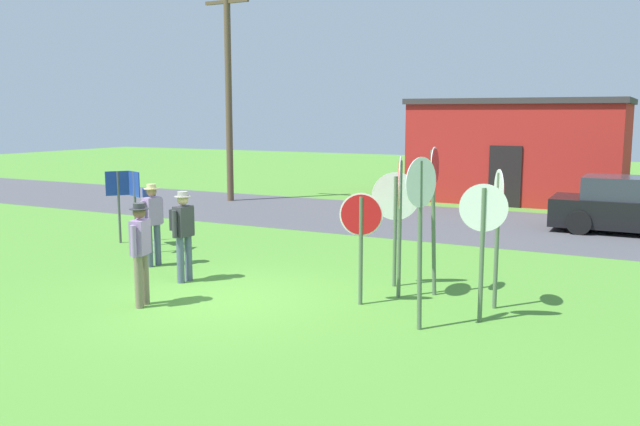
{
  "coord_description": "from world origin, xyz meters",
  "views": [
    {
      "loc": [
        6.85,
        -9.23,
        3.19
      ],
      "look_at": [
        0.95,
        2.11,
        1.3
      ],
      "focal_mm": 37.86,
      "sensor_mm": 36.0,
      "label": 1
    }
  ],
  "objects_px": {
    "person_in_dark_shirt": "(153,220)",
    "info_panel_rightmost": "(118,194)",
    "info_panel_leftmost": "(135,195)",
    "person_holding_notes": "(141,248)",
    "info_panel_middle": "(150,208)",
    "stop_sign_low_front": "(483,229)",
    "stop_sign_center_cluster": "(361,230)",
    "person_with_sunhat": "(183,230)",
    "stop_sign_rear_right": "(498,215)",
    "utility_pole": "(229,90)",
    "parked_car_on_street": "(634,208)",
    "stop_sign_leaning_left": "(395,208)",
    "stop_sign_rear_left": "(400,200)",
    "stop_sign_tallest": "(420,213)",
    "stop_sign_leaning_right": "(434,197)"
  },
  "relations": [
    {
      "from": "stop_sign_tallest",
      "to": "person_in_dark_shirt",
      "type": "height_order",
      "value": "stop_sign_tallest"
    },
    {
      "from": "stop_sign_rear_left",
      "to": "person_in_dark_shirt",
      "type": "relative_size",
      "value": 1.42
    },
    {
      "from": "stop_sign_leaning_left",
      "to": "stop_sign_low_front",
      "type": "distance_m",
      "value": 2.43
    },
    {
      "from": "stop_sign_center_cluster",
      "to": "stop_sign_tallest",
      "type": "relative_size",
      "value": 0.74
    },
    {
      "from": "stop_sign_rear_left",
      "to": "info_panel_leftmost",
      "type": "bearing_deg",
      "value": 169.55
    },
    {
      "from": "stop_sign_rear_left",
      "to": "person_with_sunhat",
      "type": "xyz_separation_m",
      "value": [
        -4.04,
        -0.85,
        -0.71
      ]
    },
    {
      "from": "utility_pole",
      "to": "stop_sign_leaning_right",
      "type": "height_order",
      "value": "utility_pole"
    },
    {
      "from": "utility_pole",
      "to": "stop_sign_low_front",
      "type": "relative_size",
      "value": 3.59
    },
    {
      "from": "info_panel_middle",
      "to": "person_with_sunhat",
      "type": "bearing_deg",
      "value": -36.69
    },
    {
      "from": "stop_sign_rear_left",
      "to": "stop_sign_tallest",
      "type": "xyz_separation_m",
      "value": [
        0.9,
        -1.53,
        0.03
      ]
    },
    {
      "from": "person_holding_notes",
      "to": "stop_sign_tallest",
      "type": "bearing_deg",
      "value": 12.13
    },
    {
      "from": "stop_sign_low_front",
      "to": "person_holding_notes",
      "type": "height_order",
      "value": "stop_sign_low_front"
    },
    {
      "from": "stop_sign_leaning_left",
      "to": "info_panel_rightmost",
      "type": "distance_m",
      "value": 7.65
    },
    {
      "from": "utility_pole",
      "to": "stop_sign_center_cluster",
      "type": "relative_size",
      "value": 4.06
    },
    {
      "from": "person_in_dark_shirt",
      "to": "parked_car_on_street",
      "type": "bearing_deg",
      "value": 45.79
    },
    {
      "from": "stop_sign_rear_right",
      "to": "person_holding_notes",
      "type": "xyz_separation_m",
      "value": [
        -5.25,
        -2.59,
        -0.58
      ]
    },
    {
      "from": "person_holding_notes",
      "to": "info_panel_rightmost",
      "type": "xyz_separation_m",
      "value": [
        -4.34,
        4.0,
        0.25
      ]
    },
    {
      "from": "parked_car_on_street",
      "to": "stop_sign_low_front",
      "type": "bearing_deg",
      "value": -99.83
    },
    {
      "from": "stop_sign_center_cluster",
      "to": "stop_sign_low_front",
      "type": "height_order",
      "value": "stop_sign_low_front"
    },
    {
      "from": "stop_sign_rear_right",
      "to": "info_panel_rightmost",
      "type": "relative_size",
      "value": 1.29
    },
    {
      "from": "stop_sign_center_cluster",
      "to": "person_in_dark_shirt",
      "type": "bearing_deg",
      "value": 172.79
    },
    {
      "from": "parked_car_on_street",
      "to": "stop_sign_tallest",
      "type": "relative_size",
      "value": 1.68
    },
    {
      "from": "stop_sign_low_front",
      "to": "person_in_dark_shirt",
      "type": "bearing_deg",
      "value": 174.7
    },
    {
      "from": "info_panel_middle",
      "to": "stop_sign_rear_right",
      "type": "bearing_deg",
      "value": -5.93
    },
    {
      "from": "stop_sign_center_cluster",
      "to": "stop_sign_leaning_right",
      "type": "relative_size",
      "value": 0.72
    },
    {
      "from": "stop_sign_rear_right",
      "to": "person_in_dark_shirt",
      "type": "distance_m",
      "value": 7.14
    },
    {
      "from": "parked_car_on_street",
      "to": "info_panel_leftmost",
      "type": "xyz_separation_m",
      "value": [
        -10.55,
        -7.57,
        0.57
      ]
    },
    {
      "from": "person_holding_notes",
      "to": "info_panel_rightmost",
      "type": "distance_m",
      "value": 5.91
    },
    {
      "from": "utility_pole",
      "to": "info_panel_leftmost",
      "type": "relative_size",
      "value": 4.23
    },
    {
      "from": "info_panel_leftmost",
      "to": "person_holding_notes",
      "type": "bearing_deg",
      "value": -46.37
    },
    {
      "from": "person_with_sunhat",
      "to": "stop_sign_leaning_right",
      "type": "bearing_deg",
      "value": 15.89
    },
    {
      "from": "stop_sign_center_cluster",
      "to": "person_with_sunhat",
      "type": "distance_m",
      "value": 3.65
    },
    {
      "from": "stop_sign_center_cluster",
      "to": "stop_sign_rear_left",
      "type": "height_order",
      "value": "stop_sign_rear_left"
    },
    {
      "from": "stop_sign_tallest",
      "to": "stop_sign_rear_right",
      "type": "bearing_deg",
      "value": 64.87
    },
    {
      "from": "stop_sign_low_front",
      "to": "stop_sign_tallest",
      "type": "distance_m",
      "value": 1.11
    },
    {
      "from": "utility_pole",
      "to": "stop_sign_rear_right",
      "type": "height_order",
      "value": "utility_pole"
    },
    {
      "from": "info_panel_middle",
      "to": "info_panel_rightmost",
      "type": "xyz_separation_m",
      "value": [
        -1.5,
        0.57,
        0.19
      ]
    },
    {
      "from": "stop_sign_leaning_right",
      "to": "person_holding_notes",
      "type": "bearing_deg",
      "value": -144.23
    },
    {
      "from": "stop_sign_low_front",
      "to": "info_panel_leftmost",
      "type": "height_order",
      "value": "stop_sign_low_front"
    },
    {
      "from": "info_panel_middle",
      "to": "parked_car_on_street",
      "type": "bearing_deg",
      "value": 39.33
    },
    {
      "from": "utility_pole",
      "to": "person_in_dark_shirt",
      "type": "distance_m",
      "value": 11.17
    },
    {
      "from": "stop_sign_rear_right",
      "to": "stop_sign_center_cluster",
      "type": "height_order",
      "value": "stop_sign_rear_right"
    },
    {
      "from": "stop_sign_rear_right",
      "to": "person_with_sunhat",
      "type": "distance_m",
      "value": 5.81
    },
    {
      "from": "info_panel_middle",
      "to": "person_in_dark_shirt",
      "type": "bearing_deg",
      "value": -46.18
    },
    {
      "from": "stop_sign_tallest",
      "to": "stop_sign_leaning_right",
      "type": "xyz_separation_m",
      "value": [
        -0.43,
        1.96,
        -0.01
      ]
    },
    {
      "from": "stop_sign_leaning_left",
      "to": "stop_sign_rear_left",
      "type": "height_order",
      "value": "stop_sign_rear_left"
    },
    {
      "from": "person_in_dark_shirt",
      "to": "info_panel_rightmost",
      "type": "bearing_deg",
      "value": 147.23
    },
    {
      "from": "person_in_dark_shirt",
      "to": "info_panel_leftmost",
      "type": "xyz_separation_m",
      "value": [
        -1.79,
        1.43,
        0.27
      ]
    },
    {
      "from": "person_holding_notes",
      "to": "info_panel_leftmost",
      "type": "height_order",
      "value": "info_panel_leftmost"
    },
    {
      "from": "person_with_sunhat",
      "to": "info_panel_leftmost",
      "type": "relative_size",
      "value": 0.95
    }
  ]
}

